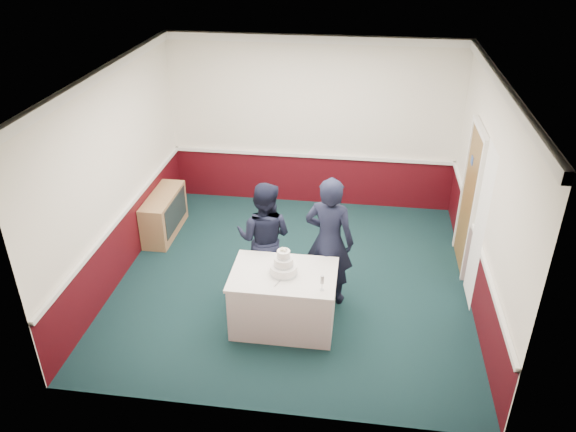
# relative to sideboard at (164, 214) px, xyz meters

# --- Properties ---
(ground) EXTENTS (5.00, 5.00, 0.00)m
(ground) POSITION_rel_sideboard_xyz_m (2.28, -1.03, -0.35)
(ground) COLOR #132B2F
(ground) RESTS_ON ground
(room_shell) EXTENTS (5.00, 5.00, 3.00)m
(room_shell) POSITION_rel_sideboard_xyz_m (2.36, -0.42, 1.62)
(room_shell) COLOR white
(room_shell) RESTS_ON ground
(sideboard) EXTENTS (0.41, 1.20, 0.70)m
(sideboard) POSITION_rel_sideboard_xyz_m (0.00, 0.00, 0.00)
(sideboard) COLOR tan
(sideboard) RESTS_ON ground
(cake_table) EXTENTS (1.32, 0.92, 0.79)m
(cake_table) POSITION_rel_sideboard_xyz_m (2.28, -2.04, 0.05)
(cake_table) COLOR white
(cake_table) RESTS_ON ground
(wedding_cake) EXTENTS (0.35, 0.35, 0.36)m
(wedding_cake) POSITION_rel_sideboard_xyz_m (2.28, -2.04, 0.55)
(wedding_cake) COLOR white
(wedding_cake) RESTS_ON cake_table
(cake_knife) EXTENTS (0.10, 0.21, 0.00)m
(cake_knife) POSITION_rel_sideboard_xyz_m (2.25, -2.24, 0.44)
(cake_knife) COLOR silver
(cake_knife) RESTS_ON cake_table
(champagne_flute) EXTENTS (0.05, 0.05, 0.21)m
(champagne_flute) POSITION_rel_sideboard_xyz_m (2.78, -2.32, 0.58)
(champagne_flute) COLOR silver
(champagne_flute) RESTS_ON cake_table
(person_man) EXTENTS (0.87, 0.72, 1.64)m
(person_man) POSITION_rel_sideboard_xyz_m (1.91, -1.28, 0.47)
(person_man) COLOR black
(person_man) RESTS_ON ground
(person_woman) EXTENTS (0.75, 0.57, 1.84)m
(person_woman) POSITION_rel_sideboard_xyz_m (2.80, -1.40, 0.57)
(person_woman) COLOR black
(person_woman) RESTS_ON ground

